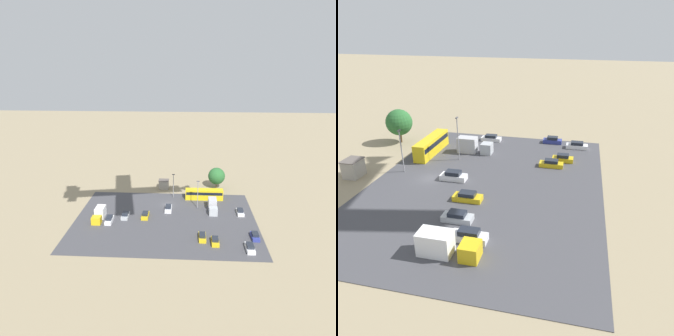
# 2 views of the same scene
# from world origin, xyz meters

# --- Properties ---
(ground_plane) EXTENTS (400.00, 400.00, 0.00)m
(ground_plane) POSITION_xyz_m (0.00, 0.00, 0.00)
(ground_plane) COLOR gray
(parking_lot_surface) EXTENTS (50.20, 38.29, 0.08)m
(parking_lot_surface) POSITION_xyz_m (0.00, 10.29, 0.04)
(parking_lot_surface) COLOR #424247
(parking_lot_surface) RESTS_ON ground
(shed_building) EXTENTS (3.54, 2.86, 3.24)m
(shed_building) POSITION_xyz_m (2.10, -13.42, 1.63)
(shed_building) COLOR #9E998E
(shed_building) RESTS_ON ground
(bus) EXTENTS (11.92, 2.53, 3.39)m
(bus) POSITION_xyz_m (-11.45, -4.75, 1.91)
(bus) COLOR gold
(bus) RESTS_ON ground
(parked_car_0) EXTENTS (1.79, 4.48, 1.41)m
(parked_car_0) POSITION_xyz_m (-9.88, 20.23, 0.67)
(parked_car_0) COLOR gold
(parked_car_0) RESTS_ON ground
(parked_car_1) EXTENTS (1.96, 4.56, 1.64)m
(parked_car_1) POSITION_xyz_m (-0.51, 4.27, 0.76)
(parked_car_1) COLOR silver
(parked_car_1) RESTS_ON ground
(parked_car_2) EXTENTS (1.90, 4.30, 1.41)m
(parked_car_2) POSITION_xyz_m (11.41, 9.48, 0.67)
(parked_car_2) COLOR #ADB2B7
(parked_car_2) RESTS_ON ground
(parked_car_3) EXTENTS (1.91, 4.48, 1.43)m
(parked_car_3) POSITION_xyz_m (5.78, 9.02, 0.67)
(parked_car_3) COLOR gold
(parked_car_3) RESTS_ON ground
(parked_car_4) EXTENTS (1.88, 4.58, 1.49)m
(parked_car_4) POSITION_xyz_m (-20.82, 24.64, 0.70)
(parked_car_4) COLOR silver
(parked_car_4) RESTS_ON ground
(parked_car_5) EXTENTS (1.79, 4.65, 1.61)m
(parked_car_5) POSITION_xyz_m (15.29, 12.52, 0.75)
(parked_car_5) COLOR silver
(parked_car_5) RESTS_ON ground
(parked_car_6) EXTENTS (1.80, 4.03, 1.51)m
(parked_car_6) POSITION_xyz_m (-12.89, 22.17, 0.71)
(parked_car_6) COLOR gold
(parked_car_6) RESTS_ON ground
(parked_car_7) EXTENTS (1.81, 4.12, 1.50)m
(parked_car_7) POSITION_xyz_m (-23.02, 19.15, 0.71)
(parked_car_7) COLOR navy
(parked_car_7) RESTS_ON ground
(parked_car_8) EXTENTS (1.87, 4.49, 1.42)m
(parked_car_8) POSITION_xyz_m (-21.42, 5.29, 0.67)
(parked_car_8) COLOR silver
(parked_car_8) RESTS_ON ground
(parked_truck_0) EXTENTS (2.49, 7.44, 2.96)m
(parked_truck_0) POSITION_xyz_m (18.51, 10.70, 1.43)
(parked_truck_0) COLOR gold
(parked_truck_0) RESTS_ON ground
(parked_truck_1) EXTENTS (2.38, 7.25, 3.21)m
(parked_truck_1) POSITION_xyz_m (-13.57, 3.52, 1.55)
(parked_truck_1) COLOR #ADB2B7
(parked_truck_1) RESTS_ON ground
(tree_near_shed) EXTENTS (5.79, 5.79, 7.58)m
(tree_near_shed) POSITION_xyz_m (-16.06, -14.40, 4.68)
(tree_near_shed) COLOR brown
(tree_near_shed) RESTS_ON ground
(light_pole_lot_centre) EXTENTS (0.90, 0.28, 8.66)m
(light_pole_lot_centre) POSITION_xyz_m (-9.15, 2.08, 4.84)
(light_pole_lot_centre) COLOR gray
(light_pole_lot_centre) RESTS_ON ground
(light_pole_lot_edge) EXTENTS (0.90, 0.28, 7.94)m
(light_pole_lot_edge) POSITION_xyz_m (-1.56, -5.73, 4.48)
(light_pole_lot_edge) COLOR gray
(light_pole_lot_edge) RESTS_ON ground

